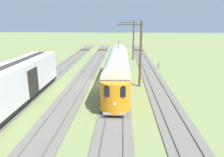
# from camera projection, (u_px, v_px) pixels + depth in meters

# --- Properties ---
(ground_plane) EXTENTS (220.00, 220.00, 0.00)m
(ground_plane) POSITION_uv_depth(u_px,v_px,m) (99.00, 85.00, 26.52)
(ground_plane) COLOR olive
(track_streetcar_siding) EXTENTS (2.80, 80.00, 0.18)m
(track_streetcar_siding) POSITION_uv_depth(u_px,v_px,m) (156.00, 84.00, 26.45)
(track_streetcar_siding) COLOR #666059
(track_streetcar_siding) RESTS_ON ground
(track_adjacent_siding) EXTENTS (2.80, 80.00, 0.18)m
(track_adjacent_siding) POSITION_uv_depth(u_px,v_px,m) (118.00, 84.00, 26.69)
(track_adjacent_siding) COLOR #666059
(track_adjacent_siding) RESTS_ON ground
(track_third_siding) EXTENTS (2.80, 80.00, 0.18)m
(track_third_siding) POSITION_uv_depth(u_px,v_px,m) (80.00, 83.00, 26.92)
(track_third_siding) COLOR #666059
(track_third_siding) RESTS_ON ground
(track_outer_siding) EXTENTS (2.80, 80.00, 0.18)m
(track_outer_siding) POSITION_uv_depth(u_px,v_px,m) (44.00, 83.00, 27.16)
(track_outer_siding) COLOR #666059
(track_outer_siding) RESTS_ON ground
(vintage_streetcar) EXTENTS (2.65, 18.02, 4.83)m
(vintage_streetcar) POSITION_uv_depth(u_px,v_px,m) (118.00, 69.00, 25.19)
(vintage_streetcar) COLOR orange
(vintage_streetcar) RESTS_ON ground
(boxcar_adjacent) EXTENTS (2.96, 14.53, 3.85)m
(boxcar_adjacent) POSITION_uv_depth(u_px,v_px,m) (19.00, 80.00, 20.61)
(boxcar_adjacent) COLOR silver
(boxcar_adjacent) RESTS_ON ground
(catenary_pole_foreground) EXTENTS (2.91, 0.28, 7.79)m
(catenary_pole_foreground) POSITION_uv_depth(u_px,v_px,m) (133.00, 40.00, 41.90)
(catenary_pole_foreground) COLOR #4C3D28
(catenary_pole_foreground) RESTS_ON ground
(catenary_pole_mid_near) EXTENTS (2.91, 0.28, 7.79)m
(catenary_pole_mid_near) POSITION_uv_depth(u_px,v_px,m) (140.00, 54.00, 24.79)
(catenary_pole_mid_near) COLOR #4C3D28
(catenary_pole_mid_near) RESTS_ON ground
(overhead_wire_run) EXTENTS (2.71, 21.80, 0.18)m
(overhead_wire_run) POSITION_uv_depth(u_px,v_px,m) (120.00, 24.00, 33.24)
(overhead_wire_run) COLOR black
(overhead_wire_run) RESTS_ON ground
(switch_stand) EXTENTS (0.50, 0.30, 1.24)m
(switch_stand) POSITION_uv_depth(u_px,v_px,m) (159.00, 65.00, 34.88)
(switch_stand) COLOR black
(switch_stand) RESTS_ON ground
(spare_tie_stack) EXTENTS (2.40, 2.40, 0.54)m
(spare_tie_stack) POSITION_uv_depth(u_px,v_px,m) (17.00, 80.00, 27.78)
(spare_tie_stack) COLOR #47331E
(spare_tie_stack) RESTS_ON ground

